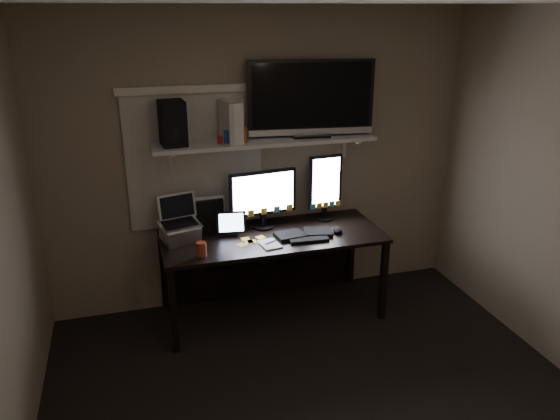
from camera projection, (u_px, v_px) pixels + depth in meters
name	position (u px, v px, depth m)	size (l,w,h in m)	color
ceiling	(351.00, 2.00, 2.55)	(3.60, 3.60, 0.00)	silver
back_wall	(260.00, 161.00, 4.61)	(3.60, 3.60, 0.00)	#7C6F58
window_blinds	(195.00, 161.00, 4.44)	(1.10, 0.02, 1.10)	beige
desk	(269.00, 248.00, 4.63)	(1.80, 0.75, 0.73)	black
wall_shelf	(265.00, 141.00, 4.38)	(1.80, 0.35, 0.03)	beige
monitor_landscape	(263.00, 199.00, 4.52)	(0.58, 0.06, 0.51)	black
monitor_portrait	(325.00, 187.00, 4.68)	(0.29, 0.05, 0.59)	black
keyboard	(304.00, 234.00, 4.44)	(0.48, 0.19, 0.03)	black
mouse	(338.00, 230.00, 4.50)	(0.08, 0.12, 0.04)	black
notepad	(270.00, 244.00, 4.26)	(0.14, 0.20, 0.01)	silver
tablet	(231.00, 224.00, 4.41)	(0.24, 0.10, 0.21)	black
file_sorter	(209.00, 213.00, 4.52)	(0.22, 0.10, 0.29)	black
laptop	(179.00, 220.00, 4.28)	(0.31, 0.25, 0.35)	silver
cup	(202.00, 249.00, 4.06)	(0.07, 0.07, 0.11)	#99321B
sticky_notes	(256.00, 240.00, 4.35)	(0.30, 0.22, 0.00)	yellow
tv	(311.00, 99.00, 4.37)	(1.02, 0.18, 0.61)	black
game_console	(231.00, 122.00, 4.24)	(0.08, 0.27, 0.32)	beige
speaker	(173.00, 123.00, 4.13)	(0.19, 0.23, 0.34)	black
bottles	(232.00, 134.00, 4.23)	(0.22, 0.05, 0.14)	#A50F0C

